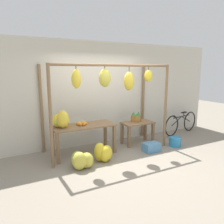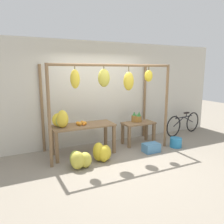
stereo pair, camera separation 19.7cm
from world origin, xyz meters
name	(u,v)px [view 1 (the left image)]	position (x,y,z in m)	size (l,w,h in m)	color
ground_plane	(124,161)	(0.00, 0.00, 0.00)	(20.00, 20.00, 0.00)	gray
shop_wall_back	(97,94)	(0.00, 1.51, 1.40)	(8.00, 0.08, 2.80)	beige
stall_awning	(112,88)	(-0.02, 0.57, 1.62)	(3.09, 1.18, 2.18)	brown
display_table_main	(84,130)	(-0.66, 0.82, 0.62)	(1.51, 0.62, 0.74)	brown
display_table_side	(138,127)	(0.96, 0.89, 0.47)	(0.89, 0.47, 0.62)	brown
banana_pile_on_table	(61,120)	(-1.17, 0.86, 0.92)	(0.42, 0.46, 0.39)	gold
orange_pile	(82,124)	(-0.71, 0.81, 0.79)	(0.24, 0.24, 0.09)	orange
pineapple_cluster	(136,118)	(0.94, 0.95, 0.74)	(0.28, 0.20, 0.30)	olive
banana_pile_ground_left	(81,160)	(-0.99, 0.10, 0.18)	(0.55, 0.48, 0.39)	gold
banana_pile_ground_right	(103,153)	(-0.41, 0.23, 0.19)	(0.48, 0.39, 0.44)	gold
fruit_crate_white	(151,147)	(0.93, 0.21, 0.11)	(0.41, 0.28, 0.22)	#4C84B2
blue_bucket	(175,142)	(1.74, 0.23, 0.13)	(0.31, 0.31, 0.25)	teal
parked_bicycle	(181,123)	(2.80, 1.07, 0.35)	(1.64, 0.37, 0.70)	black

